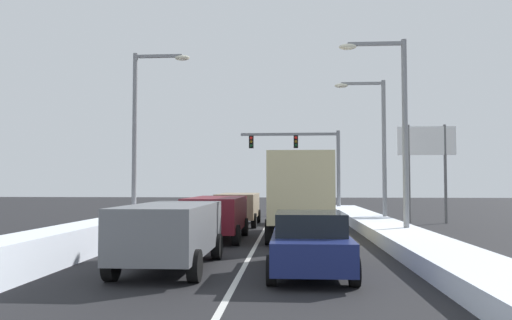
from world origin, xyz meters
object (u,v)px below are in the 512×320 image
sedan_silver_right_lane_third (300,209)px  street_lamp_left_mid (142,124)px  box_truck_right_lane_second (299,191)px  street_lamp_right_mid (377,138)px  suv_tan_center_lane_third (238,206)px  roadside_sign_right (427,151)px  traffic_light_gantry (307,153)px  street_lamp_right_near (395,119)px  sedan_navy_right_lane_nearest (310,242)px  suv_gray_center_lane_nearest (171,230)px  suv_maroon_center_lane_second (217,214)px

sedan_silver_right_lane_third → street_lamp_left_mid: bearing=-142.9°
box_truck_right_lane_second → street_lamp_right_mid: bearing=54.4°
suv_tan_center_lane_third → roadside_sign_right: size_ratio=0.89×
street_lamp_right_mid → roadside_sign_right: 3.74m
suv_tan_center_lane_third → street_lamp_left_mid: bearing=-136.3°
traffic_light_gantry → street_lamp_right_near: street_lamp_right_near is taller
traffic_light_gantry → roadside_sign_right: bearing=-56.3°
suv_tan_center_lane_third → street_lamp_right_mid: bearing=-0.0°
traffic_light_gantry → sedan_silver_right_lane_third: bearing=-94.6°
suv_tan_center_lane_third → box_truck_right_lane_second: bearing=-62.0°
sedan_navy_right_lane_nearest → suv_tan_center_lane_third: size_ratio=0.92×
suv_tan_center_lane_third → street_lamp_right_near: bearing=-43.6°
suv_gray_center_lane_nearest → street_lamp_right_near: (7.24, 6.94, 3.73)m
box_truck_right_lane_second → suv_tan_center_lane_third: bearing=118.0°
sedan_navy_right_lane_nearest → street_lamp_right_near: 9.11m
sedan_silver_right_lane_third → roadside_sign_right: roadside_sign_right is taller
street_lamp_right_mid → roadside_sign_right: size_ratio=1.39×
sedan_silver_right_lane_third → traffic_light_gantry: 10.49m
suv_maroon_center_lane_second → suv_tan_center_lane_third: size_ratio=1.00×
traffic_light_gantry → suv_maroon_center_lane_second: bearing=-102.9°
suv_maroon_center_lane_second → street_lamp_left_mid: (-3.91, 3.01, 3.92)m
traffic_light_gantry → street_lamp_left_mid: (-8.13, -15.33, 0.44)m
sedan_navy_right_lane_nearest → suv_gray_center_lane_nearest: 3.61m
suv_gray_center_lane_nearest → street_lamp_right_mid: (7.64, 13.49, 3.59)m
roadside_sign_right → street_lamp_left_mid: bearing=-157.8°
suv_tan_center_lane_third → street_lamp_right_near: (6.87, -6.56, 3.73)m
suv_tan_center_lane_third → sedan_navy_right_lane_nearest: bearing=-77.0°
suv_tan_center_lane_third → traffic_light_gantry: size_ratio=0.65×
suv_maroon_center_lane_second → box_truck_right_lane_second: bearing=17.8°
street_lamp_right_near → street_lamp_left_mid: bearing=166.2°
sedan_navy_right_lane_nearest → suv_gray_center_lane_nearest: size_ratio=0.92×
street_lamp_left_mid → roadside_sign_right: bearing=22.2°
box_truck_right_lane_second → street_lamp_right_mid: size_ratio=0.94×
suv_maroon_center_lane_second → street_lamp_right_mid: (7.42, 6.89, 3.59)m
box_truck_right_lane_second → sedan_navy_right_lane_nearest: bearing=-89.2°
box_truck_right_lane_second → roadside_sign_right: 10.92m
suv_gray_center_lane_nearest → street_lamp_right_near: bearing=43.8°
suv_tan_center_lane_third → traffic_light_gantry: 12.65m
suv_maroon_center_lane_second → street_lamp_right_mid: street_lamp_right_mid is taller
sedan_silver_right_lane_third → street_lamp_left_mid: (-7.35, -5.56, 4.17)m
sedan_navy_right_lane_nearest → street_lamp_left_mid: 13.06m
street_lamp_right_mid → street_lamp_left_mid: bearing=-161.1°
street_lamp_right_mid → sedan_silver_right_lane_third: bearing=157.1°
sedan_navy_right_lane_nearest → street_lamp_right_near: bearing=63.5°
street_lamp_right_near → roadside_sign_right: size_ratio=1.44×
street_lamp_right_near → street_lamp_right_mid: street_lamp_right_near is taller
suv_tan_center_lane_third → street_lamp_left_mid: (-4.05, -3.87, 3.92)m
street_lamp_right_near → roadside_sign_right: bearing=67.7°
suv_gray_center_lane_nearest → sedan_navy_right_lane_nearest: bearing=-6.3°
sedan_navy_right_lane_nearest → street_lamp_left_mid: bearing=126.0°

